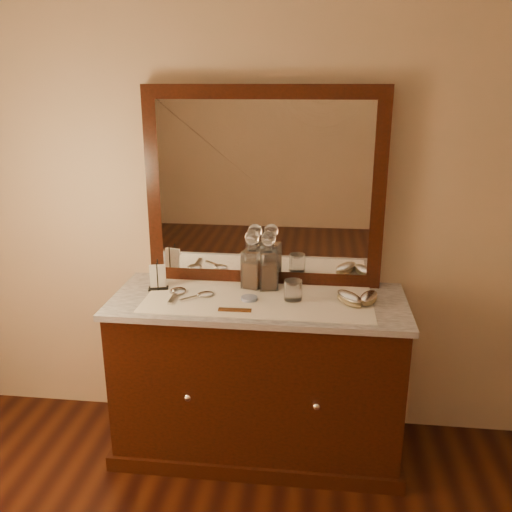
% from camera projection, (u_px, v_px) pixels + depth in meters
% --- Properties ---
extents(room_shell, '(8.50, 9.00, 2.80)m').
position_uv_depth(room_shell, '(67.00, 494.00, 0.64)').
color(room_shell, black).
rests_on(room_shell, ground).
extents(dresser_cabinet, '(1.40, 0.55, 0.82)m').
position_uv_depth(dresser_cabinet, '(258.00, 378.00, 2.79)').
color(dresser_cabinet, black).
rests_on(dresser_cabinet, floor).
extents(dresser_plinth, '(1.46, 0.59, 0.08)m').
position_uv_depth(dresser_plinth, '(258.00, 439.00, 2.90)').
color(dresser_plinth, black).
rests_on(dresser_plinth, floor).
extents(knob_left, '(0.04, 0.04, 0.04)m').
position_uv_depth(knob_left, '(188.00, 398.00, 2.54)').
color(knob_left, silver).
rests_on(knob_left, dresser_cabinet).
extents(knob_right, '(0.04, 0.04, 0.04)m').
position_uv_depth(knob_right, '(316.00, 406.00, 2.47)').
color(knob_right, silver).
rests_on(knob_right, dresser_cabinet).
extents(marble_top, '(1.44, 0.59, 0.03)m').
position_uv_depth(marble_top, '(258.00, 301.00, 2.66)').
color(marble_top, silver).
rests_on(marble_top, dresser_cabinet).
extents(mirror_frame, '(1.20, 0.08, 1.00)m').
position_uv_depth(mirror_frame, '(264.00, 188.00, 2.73)').
color(mirror_frame, black).
rests_on(mirror_frame, marble_top).
extents(mirror_glass, '(1.06, 0.01, 0.86)m').
position_uv_depth(mirror_glass, '(263.00, 189.00, 2.70)').
color(mirror_glass, white).
rests_on(mirror_glass, marble_top).
extents(lace_runner, '(1.10, 0.45, 0.00)m').
position_uv_depth(lace_runner, '(258.00, 300.00, 2.63)').
color(lace_runner, silver).
rests_on(lace_runner, marble_top).
extents(pin_dish, '(0.09, 0.09, 0.01)m').
position_uv_depth(pin_dish, '(249.00, 298.00, 2.62)').
color(pin_dish, white).
rests_on(pin_dish, lace_runner).
extents(comb, '(0.15, 0.03, 0.01)m').
position_uv_depth(comb, '(235.00, 310.00, 2.50)').
color(comb, brown).
rests_on(comb, lace_runner).
extents(napkin_rack, '(0.11, 0.08, 0.15)m').
position_uv_depth(napkin_rack, '(158.00, 278.00, 2.75)').
color(napkin_rack, black).
rests_on(napkin_rack, marble_top).
extents(decanter_left, '(0.11, 0.11, 0.30)m').
position_uv_depth(decanter_left, '(252.00, 265.00, 2.75)').
color(decanter_left, '#994D16').
rests_on(decanter_left, lace_runner).
extents(decanter_right, '(0.11, 0.11, 0.30)m').
position_uv_depth(decanter_right, '(268.00, 267.00, 2.73)').
color(decanter_right, '#994D16').
rests_on(decanter_right, lace_runner).
extents(brush_near, '(0.16, 0.19, 0.05)m').
position_uv_depth(brush_near, '(349.00, 298.00, 2.58)').
color(brush_near, '#917F59').
rests_on(brush_near, lace_runner).
extents(brush_far, '(0.12, 0.17, 0.04)m').
position_uv_depth(brush_far, '(369.00, 298.00, 2.59)').
color(brush_far, '#917F59').
rests_on(brush_far, lace_runner).
extents(hand_mirror_outer, '(0.08, 0.21, 0.02)m').
position_uv_depth(hand_mirror_outer, '(177.00, 292.00, 2.69)').
color(hand_mirror_outer, silver).
rests_on(hand_mirror_outer, lace_runner).
extents(hand_mirror_inner, '(0.17, 0.15, 0.02)m').
position_uv_depth(hand_mirror_inner, '(203.00, 295.00, 2.66)').
color(hand_mirror_inner, silver).
rests_on(hand_mirror_inner, lace_runner).
extents(tumblers, '(0.09, 0.09, 0.10)m').
position_uv_depth(tumblers, '(293.00, 290.00, 2.61)').
color(tumblers, white).
rests_on(tumblers, lace_runner).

